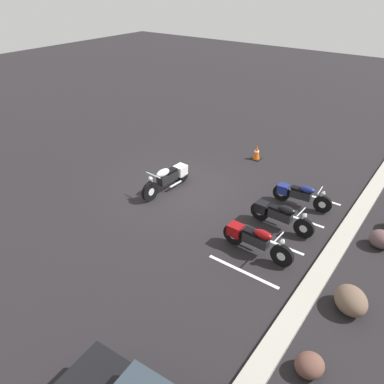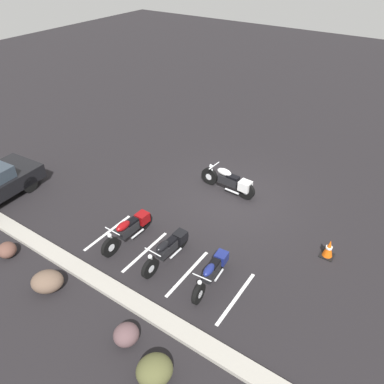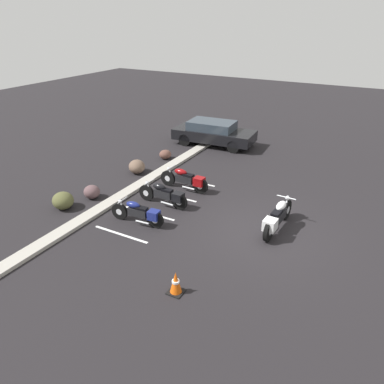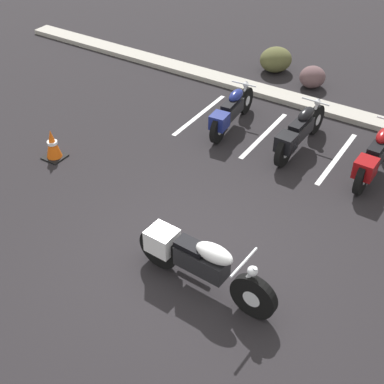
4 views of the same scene
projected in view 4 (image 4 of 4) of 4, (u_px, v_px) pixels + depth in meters
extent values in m
plane|color=black|center=(192.00, 263.00, 8.32)|extent=(60.00, 60.00, 0.00)
cylinder|color=black|center=(253.00, 296.00, 7.33)|extent=(0.70, 0.16, 0.70)
cylinder|color=silver|center=(253.00, 296.00, 7.33)|extent=(0.27, 0.15, 0.27)
cylinder|color=black|center=(160.00, 248.00, 8.09)|extent=(0.70, 0.16, 0.70)
cylinder|color=silver|center=(160.00, 248.00, 8.09)|extent=(0.27, 0.15, 0.27)
cube|color=black|center=(201.00, 262.00, 7.64)|extent=(0.82, 0.34, 0.32)
ellipsoid|color=white|center=(214.00, 253.00, 7.36)|extent=(0.61, 0.31, 0.25)
cube|color=black|center=(191.00, 246.00, 7.59)|extent=(0.48, 0.28, 0.08)
cube|color=white|center=(162.00, 240.00, 7.95)|extent=(0.44, 0.40, 0.36)
cylinder|color=silver|center=(247.00, 279.00, 7.22)|extent=(0.28, 0.08, 0.56)
cylinder|color=silver|center=(244.00, 262.00, 7.08)|extent=(0.07, 0.66, 0.04)
sphere|color=silver|center=(252.00, 271.00, 7.07)|extent=(0.15, 0.15, 0.15)
cylinder|color=silver|center=(192.00, 263.00, 8.05)|extent=(0.59, 0.11, 0.07)
cylinder|color=black|center=(246.00, 100.00, 11.91)|extent=(0.16, 0.60, 0.60)
cylinder|color=silver|center=(246.00, 100.00, 11.91)|extent=(0.13, 0.24, 0.23)
cylinder|color=black|center=(218.00, 129.00, 10.93)|extent=(0.16, 0.60, 0.60)
cylinder|color=silver|center=(218.00, 129.00, 10.93)|extent=(0.13, 0.24, 0.23)
cube|color=black|center=(232.00, 109.00, 11.30)|extent=(0.31, 0.71, 0.27)
ellipsoid|color=navy|center=(236.00, 95.00, 11.28)|extent=(0.27, 0.52, 0.22)
cube|color=black|center=(229.00, 105.00, 11.08)|extent=(0.25, 0.41, 0.07)
cube|color=navy|center=(219.00, 121.00, 10.86)|extent=(0.35, 0.39, 0.31)
cylinder|color=silver|center=(244.00, 93.00, 11.69)|extent=(0.07, 0.24, 0.48)
cylinder|color=silver|center=(244.00, 84.00, 11.50)|extent=(0.56, 0.08, 0.03)
sphere|color=silver|center=(246.00, 85.00, 11.63)|extent=(0.13, 0.13, 0.13)
cylinder|color=silver|center=(221.00, 124.00, 11.36)|extent=(0.10, 0.50, 0.06)
cylinder|color=black|center=(316.00, 119.00, 11.21)|extent=(0.13, 0.63, 0.63)
cylinder|color=silver|center=(316.00, 119.00, 11.21)|extent=(0.13, 0.24, 0.24)
cylinder|color=black|center=(284.00, 151.00, 10.25)|extent=(0.13, 0.63, 0.63)
cylinder|color=silver|center=(284.00, 151.00, 10.25)|extent=(0.13, 0.24, 0.24)
cube|color=black|center=(300.00, 129.00, 10.61)|extent=(0.29, 0.73, 0.29)
ellipsoid|color=black|center=(306.00, 114.00, 10.58)|extent=(0.26, 0.54, 0.23)
cube|color=black|center=(298.00, 125.00, 10.39)|extent=(0.24, 0.43, 0.08)
cube|color=black|center=(286.00, 143.00, 10.18)|extent=(0.35, 0.39, 0.32)
cylinder|color=silver|center=(315.00, 111.00, 10.99)|extent=(0.06, 0.25, 0.51)
cylinder|color=silver|center=(316.00, 101.00, 10.80)|extent=(0.59, 0.05, 0.03)
sphere|color=silver|center=(318.00, 102.00, 10.93)|extent=(0.13, 0.13, 0.13)
cylinder|color=silver|center=(287.00, 145.00, 10.69)|extent=(0.08, 0.52, 0.07)
cylinder|color=black|center=(362.00, 177.00, 9.56)|extent=(0.14, 0.65, 0.65)
cylinder|color=silver|center=(362.00, 177.00, 9.56)|extent=(0.13, 0.25, 0.25)
cube|color=black|center=(378.00, 152.00, 9.93)|extent=(0.30, 0.75, 0.29)
ellipsoid|color=maroon|center=(384.00, 136.00, 9.90)|extent=(0.27, 0.56, 0.24)
cube|color=black|center=(377.00, 148.00, 9.70)|extent=(0.25, 0.44, 0.08)
cube|color=maroon|center=(365.00, 168.00, 9.48)|extent=(0.37, 0.40, 0.33)
cylinder|color=silver|center=(363.00, 169.00, 10.01)|extent=(0.08, 0.54, 0.07)
cube|color=#A8A399|center=(328.00, 109.00, 12.08)|extent=(18.00, 0.50, 0.12)
ellipsoid|color=brown|center=(276.00, 60.00, 13.60)|extent=(1.07, 1.10, 0.62)
ellipsoid|color=brown|center=(312.00, 77.00, 12.92)|extent=(0.77, 0.78, 0.52)
cube|color=black|center=(55.00, 157.00, 10.63)|extent=(0.40, 0.40, 0.03)
cone|color=#EA590F|center=(52.00, 144.00, 10.45)|extent=(0.32, 0.32, 0.63)
cylinder|color=white|center=(52.00, 143.00, 10.43)|extent=(0.20, 0.20, 0.06)
cube|color=white|center=(200.00, 115.00, 11.99)|extent=(0.10, 2.10, 0.00)
cube|color=white|center=(264.00, 135.00, 11.31)|extent=(0.10, 2.10, 0.00)
cube|color=white|center=(337.00, 158.00, 10.62)|extent=(0.10, 2.10, 0.00)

